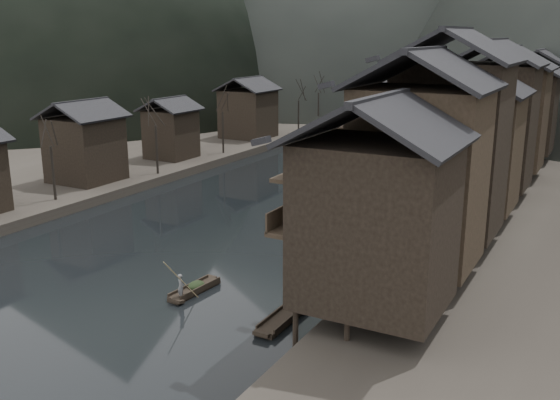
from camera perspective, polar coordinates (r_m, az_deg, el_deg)
The scene contains 12 objects.
water at distance 47.44m, azimuth -8.17°, elevation -4.46°, with size 300.00×300.00×0.00m, color black.
left_bank at distance 99.02m, azimuth -10.73°, elevation 5.96°, with size 40.00×200.00×1.20m, color #2D2823.
stilt_houses at distance 55.82m, azimuth 18.42°, elevation 7.42°, with size 9.00×67.60×16.27m.
left_houses at distance 73.99m, azimuth -11.87°, elevation 6.89°, with size 8.10×53.20×8.73m.
bare_trees at distance 77.78m, azimuth -6.24°, elevation 8.16°, with size 3.76×73.00×7.52m.
moored_sampans at distance 58.56m, azimuth 12.24°, elevation -0.68°, with size 3.17×56.42×0.47m.
midriver_boats at distance 84.46m, azimuth 7.83°, elevation 4.28°, with size 4.89×15.75×0.45m.
stone_bridge at distance 111.52m, azimuth 14.57°, elevation 9.07°, with size 40.00×6.00×9.00m.
hero_sampan at distance 39.69m, azimuth -7.81°, elevation -8.09°, with size 1.25×4.46×0.43m.
cargo_heap at distance 39.65m, azimuth -7.68°, elevation -7.30°, with size 0.97×1.27×0.58m, color black.
boatman at distance 38.10m, azimuth -9.08°, elevation -7.49°, with size 0.58×0.38×1.58m, color slate.
bamboo_pole at distance 37.12m, azimuth -8.99°, elevation -4.04°, with size 0.06×0.06×4.24m, color #8C7A51.
Camera 1 is at (27.08, -35.66, 15.65)m, focal length 40.00 mm.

